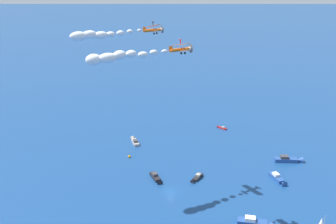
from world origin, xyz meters
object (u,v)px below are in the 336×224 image
at_px(motorboat_ahead, 290,160).
at_px(biplane_wingman, 181,49).
at_px(motorboat_trailing, 257,223).
at_px(motorboat_outer_ring_b, 197,178).
at_px(wingwalker_lead, 153,23).
at_px(wingwalker_wingman, 180,41).
at_px(motorboat_outer_ring_a, 156,178).
at_px(biplane_lead, 154,30).
at_px(motorboat_outer_ring_c, 135,141).
at_px(marker_buoy, 129,157).
at_px(motorboat_far_stbd, 221,128).
at_px(motorboat_near_centre, 278,179).

height_order(motorboat_ahead, biplane_wingman, biplane_wingman).
height_order(motorboat_trailing, motorboat_outer_ring_b, motorboat_trailing).
height_order(wingwalker_lead, wingwalker_wingman, wingwalker_lead).
bearing_deg(motorboat_outer_ring_a, motorboat_outer_ring_b, 97.92).
xyz_separation_m(motorboat_outer_ring_a, biplane_lead, (-1.23, -0.55, 51.71)).
relative_size(motorboat_outer_ring_c, biplane_lead, 1.24).
height_order(marker_buoy, biplane_lead, biplane_lead).
bearing_deg(wingwalker_wingman, wingwalker_lead, -150.98).
distance_m(motorboat_far_stbd, biplane_wingman, 86.99).
bearing_deg(motorboat_near_centre, marker_buoy, -101.23).
distance_m(motorboat_ahead, motorboat_outer_ring_a, 53.36).
bearing_deg(marker_buoy, biplane_lead, 40.90).
distance_m(motorboat_far_stbd, motorboat_outer_ring_c, 43.09).
distance_m(marker_buoy, biplane_wingman, 64.58).
relative_size(motorboat_outer_ring_a, wingwalker_lead, 5.17).
bearing_deg(motorboat_outer_ring_b, motorboat_outer_ring_c, -135.13).
bearing_deg(marker_buoy, motorboat_outer_ring_b, 62.80).
relative_size(motorboat_outer_ring_a, marker_buoy, 3.77).
xyz_separation_m(motorboat_outer_ring_c, biplane_wingman, (48.75, 24.65, 49.25)).
relative_size(motorboat_outer_ring_c, marker_buoy, 4.02).
height_order(motorboat_outer_ring_b, wingwalker_wingman, wingwalker_wingman).
bearing_deg(motorboat_ahead, wingwalker_wingman, -45.53).
xyz_separation_m(motorboat_outer_ring_c, wingwalker_wingman, (48.41, 24.40, 51.36)).
bearing_deg(motorboat_ahead, motorboat_outer_ring_a, -66.92).
bearing_deg(motorboat_outer_ring_c, motorboat_far_stbd, 120.17).
bearing_deg(biplane_wingman, motorboat_outer_ring_a, -150.67).
height_order(motorboat_outer_ring_b, wingwalker_lead, wingwalker_lead).
bearing_deg(motorboat_outer_ring_c, motorboat_near_centre, 65.77).
bearing_deg(wingwalker_lead, motorboat_ahead, 111.20).
height_order(motorboat_outer_ring_b, marker_buoy, marker_buoy).
distance_m(biplane_lead, wingwalker_lead, 2.15).
bearing_deg(motorboat_far_stbd, wingwalker_lead, -24.77).
distance_m(biplane_lead, biplane_wingman, 22.07).
bearing_deg(biplane_wingman, motorboat_outer_ring_b, 168.51).
distance_m(motorboat_outer_ring_b, marker_buoy, 31.06).
bearing_deg(motorboat_near_centre, biplane_lead, -85.04).
bearing_deg(motorboat_ahead, motorboat_far_stbd, -140.07).
bearing_deg(motorboat_trailing, motorboat_ahead, 160.01).
relative_size(motorboat_outer_ring_b, marker_buoy, 3.35).
relative_size(motorboat_near_centre, motorboat_outer_ring_a, 1.14).
relative_size(motorboat_trailing, motorboat_outer_ring_c, 1.27).
relative_size(motorboat_outer_ring_a, wingwalker_wingman, 5.17).
bearing_deg(motorboat_far_stbd, motorboat_near_centre, 22.95).
xyz_separation_m(motorboat_trailing, wingwalker_lead, (-23.98, -34.13, 53.62)).
distance_m(motorboat_far_stbd, wingwalker_lead, 77.87).
distance_m(motorboat_outer_ring_a, motorboat_outer_ring_c, 34.07).
distance_m(motorboat_ahead, biplane_wingman, 73.75).
relative_size(motorboat_near_centre, motorboat_far_stbd, 1.87).
height_order(motorboat_ahead, wingwalker_wingman, wingwalker_wingman).
bearing_deg(motorboat_trailing, motorboat_outer_ring_b, -141.78).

